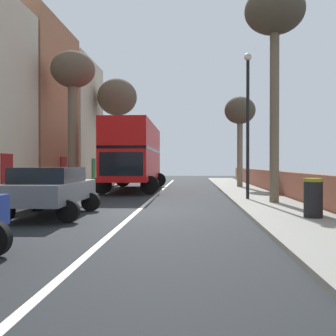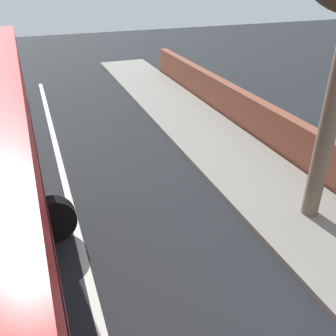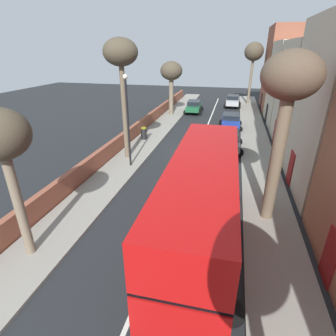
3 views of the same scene
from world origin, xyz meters
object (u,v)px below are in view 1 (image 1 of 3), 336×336
(street_tree_right_5, at_px, (240,113))
(street_tree_right_3, at_px, (275,19))
(double_decker_bus, at_px, (134,152))
(lamppost_right, at_px, (248,114))
(street_tree_left_0, at_px, (73,79))
(litter_bin_right, at_px, (313,198))
(parked_car_grey_left_1, at_px, (51,188))
(street_tree_left_2, at_px, (117,98))

(street_tree_right_5, bearing_deg, street_tree_right_3, -89.73)
(double_decker_bus, relative_size, street_tree_right_5, 1.71)
(street_tree_right_3, distance_m, lamppost_right, 3.94)
(street_tree_left_0, xyz_separation_m, litter_bin_right, (10.04, -10.48, -5.70))
(street_tree_left_0, distance_m, lamppost_right, 10.40)
(street_tree_left_0, bearing_deg, street_tree_right_5, 27.15)
(parked_car_grey_left_1, relative_size, street_tree_left_2, 0.50)
(litter_bin_right, bearing_deg, street_tree_right_5, 90.79)
(street_tree_right_5, distance_m, litter_bin_right, 16.12)
(parked_car_grey_left_1, relative_size, street_tree_right_3, 0.52)
(double_decker_bus, bearing_deg, street_tree_right_3, -51.82)
(double_decker_bus, xyz_separation_m, street_tree_left_2, (-2.90, 9.70, 4.98))
(street_tree_left_2, distance_m, litter_bin_right, 25.87)
(parked_car_grey_left_1, height_order, street_tree_right_3, street_tree_right_3)
(street_tree_left_2, relative_size, lamppost_right, 1.41)
(street_tree_right_3, bearing_deg, street_tree_right_5, 90.27)
(street_tree_left_2, bearing_deg, street_tree_left_0, -90.63)
(street_tree_left_0, height_order, litter_bin_right, street_tree_left_0)
(double_decker_bus, bearing_deg, street_tree_left_0, -137.59)
(street_tree_left_2, relative_size, street_tree_right_3, 1.05)
(double_decker_bus, height_order, street_tree_left_2, street_tree_left_2)
(double_decker_bus, relative_size, parked_car_grey_left_1, 2.32)
(street_tree_right_5, height_order, lamppost_right, lamppost_right)
(double_decker_bus, distance_m, street_tree_right_3, 12.14)
(parked_car_grey_left_1, xyz_separation_m, street_tree_left_0, (-2.24, 9.81, 5.49))
(street_tree_left_0, relative_size, street_tree_left_2, 0.87)
(parked_car_grey_left_1, bearing_deg, litter_bin_right, -4.90)
(double_decker_bus, height_order, litter_bin_right, double_decker_bus)
(street_tree_left_2, xyz_separation_m, lamppost_right, (8.90, -16.91, -3.52))
(double_decker_bus, height_order, street_tree_right_5, street_tree_right_5)
(double_decker_bus, xyz_separation_m, street_tree_right_5, (6.79, 2.26, 2.66))
(street_tree_left_2, xyz_separation_m, litter_bin_right, (9.90, -22.95, -6.65))
(street_tree_right_3, height_order, litter_bin_right, street_tree_right_3)
(lamppost_right, xyz_separation_m, litter_bin_right, (1.00, -6.04, -3.13))
(street_tree_right_3, xyz_separation_m, street_tree_right_5, (-0.05, 10.96, -2.34))
(street_tree_right_3, relative_size, litter_bin_right, 7.65)
(double_decker_bus, height_order, parked_car_grey_left_1, double_decker_bus)
(street_tree_left_0, distance_m, litter_bin_right, 15.59)
(street_tree_right_3, relative_size, street_tree_right_5, 1.41)
(lamppost_right, height_order, litter_bin_right, lamppost_right)
(street_tree_right_5, bearing_deg, street_tree_left_2, 142.51)
(double_decker_bus, bearing_deg, street_tree_left_2, 106.68)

